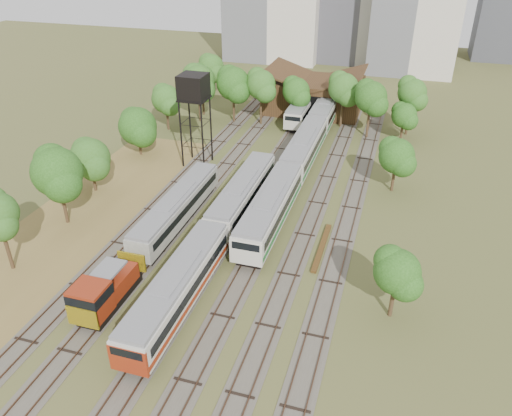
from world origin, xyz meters
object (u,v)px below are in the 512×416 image
(railcar_green_set, at_px, (304,149))
(railcar_red_set, at_px, (215,235))
(shunter_locomotive, at_px, (103,293))
(water_tower, at_px, (193,89))

(railcar_green_set, bearing_deg, railcar_red_set, -99.61)
(railcar_red_set, xyz_separation_m, shunter_locomotive, (-6.00, -10.83, -0.22))
(railcar_red_set, relative_size, railcar_green_set, 0.66)
(railcar_green_set, bearing_deg, shunter_locomotive, -106.19)
(water_tower, bearing_deg, railcar_red_set, -62.63)
(railcar_red_set, height_order, water_tower, water_tower)
(shunter_locomotive, distance_m, water_tower, 31.68)
(railcar_green_set, xyz_separation_m, shunter_locomotive, (-10.00, -34.45, -0.35))
(railcar_red_set, bearing_deg, railcar_green_set, 80.39)
(railcar_red_set, xyz_separation_m, railcar_green_set, (4.00, 23.61, 0.13))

